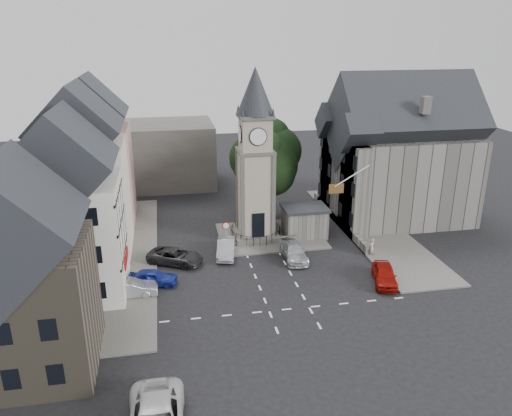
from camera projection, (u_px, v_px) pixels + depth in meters
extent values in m
plane|color=black|center=(273.00, 275.00, 41.52)|extent=(120.00, 120.00, 0.00)
cube|color=#595651|center=(123.00, 256.00, 44.87)|extent=(6.00, 30.00, 0.14)
cube|color=#595651|center=(371.00, 228.00, 50.98)|extent=(6.00, 26.00, 0.14)
cube|color=#595651|center=(270.00, 236.00, 49.15)|extent=(10.00, 8.00, 0.16)
cube|color=silver|center=(289.00, 309.00, 36.43)|extent=(20.00, 8.00, 0.01)
cube|color=#4C4944|center=(255.00, 234.00, 48.80)|extent=(4.20, 4.20, 0.70)
torus|color=black|center=(255.00, 227.00, 48.55)|extent=(4.86, 4.86, 0.06)
cube|color=gray|center=(255.00, 192.00, 47.32)|extent=(3.00, 3.00, 8.00)
cube|color=black|center=(258.00, 225.00, 46.93)|extent=(1.20, 0.25, 2.40)
cube|color=#4C4944|center=(255.00, 151.00, 45.97)|extent=(3.30, 3.30, 0.25)
cube|color=gray|center=(255.00, 134.00, 45.43)|extent=(2.70, 2.70, 3.20)
cylinder|color=white|center=(258.00, 137.00, 44.13)|extent=(1.50, 0.12, 1.50)
cube|color=#4C4944|center=(255.00, 116.00, 44.88)|extent=(3.10, 3.10, 0.30)
cone|color=#212329|center=(255.00, 91.00, 44.12)|extent=(3.40, 3.40, 4.20)
cube|color=#55534E|center=(304.00, 223.00, 48.81)|extent=(4.00, 3.00, 2.80)
cube|color=#212329|center=(305.00, 208.00, 48.29)|extent=(4.30, 3.30, 0.25)
cylinder|color=black|center=(265.00, 199.00, 53.14)|extent=(0.70, 0.70, 4.40)
cylinder|color=black|center=(226.00, 238.00, 45.63)|extent=(0.10, 0.10, 2.50)
cone|color=#A50C0C|center=(226.00, 226.00, 45.11)|extent=(0.70, 0.06, 0.70)
cone|color=white|center=(226.00, 226.00, 45.09)|extent=(0.54, 0.04, 0.54)
cube|color=tan|center=(95.00, 175.00, 51.92)|extent=(7.50, 7.00, 10.00)
cube|color=beige|center=(85.00, 199.00, 44.53)|extent=(7.50, 7.00, 10.00)
cube|color=silver|center=(72.00, 239.00, 37.30)|extent=(7.50, 7.00, 9.00)
cube|color=#4F483B|center=(21.00, 309.00, 28.89)|extent=(8.00, 7.00, 8.00)
cube|color=#4C4944|center=(135.00, 155.00, 63.97)|extent=(20.00, 10.00, 8.00)
cube|color=#55534E|center=(398.00, 177.00, 52.95)|extent=(14.00, 10.00, 9.00)
cube|color=#55534E|center=(355.00, 190.00, 48.63)|extent=(1.60, 4.40, 9.00)
cube|color=#55534E|center=(332.00, 171.00, 55.10)|extent=(1.60, 4.40, 9.00)
cube|color=#55534E|center=(338.00, 220.00, 52.21)|extent=(0.40, 16.00, 0.90)
cylinder|color=white|center=(352.00, 176.00, 44.24)|extent=(3.17, 0.10, 1.89)
plane|color=#B21414|center=(336.00, 189.00, 44.37)|extent=(1.40, 0.00, 1.40)
imported|color=navy|center=(153.00, 277.00, 39.68)|extent=(4.07, 2.19, 1.32)
imported|color=#999CA0|center=(130.00, 288.00, 37.95)|extent=(4.18, 1.53, 1.37)
imported|color=#272729|center=(175.00, 256.00, 43.30)|extent=(5.35, 4.12, 1.35)
imported|color=#9EA1A7|center=(226.00, 248.00, 44.86)|extent=(2.23, 4.57, 1.44)
imported|color=#B5B9BE|center=(294.00, 252.00, 44.22)|extent=(2.01, 4.68, 1.34)
imported|color=#980E08|center=(385.00, 275.00, 39.98)|extent=(2.88, 4.61, 1.46)
imported|color=#B6A796|center=(372.00, 247.00, 44.75)|extent=(0.71, 0.67, 1.64)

